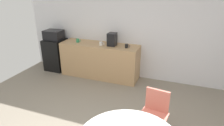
% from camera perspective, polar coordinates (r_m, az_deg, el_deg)
% --- Properties ---
extents(wall_back, '(6.00, 0.10, 2.60)m').
position_cam_1_polar(wall_back, '(5.10, 6.14, 9.89)').
color(wall_back, silver).
rests_on(wall_back, ground_plane).
extents(counter_block, '(2.06, 0.60, 0.90)m').
position_cam_1_polar(counter_block, '(5.28, -3.52, 0.75)').
color(counter_block, tan).
rests_on(counter_block, ground_plane).
extents(mini_fridge, '(0.54, 0.54, 0.89)m').
position_cam_1_polar(mini_fridge, '(5.95, -15.81, 2.38)').
color(mini_fridge, black).
rests_on(mini_fridge, ground_plane).
extents(microwave, '(0.48, 0.38, 0.26)m').
position_cam_1_polar(microwave, '(5.78, -16.40, 7.75)').
color(microwave, black).
rests_on(microwave, mini_fridge).
extents(chair_coral, '(0.48, 0.48, 0.83)m').
position_cam_1_polar(chair_coral, '(3.28, 12.25, -12.87)').
color(chair_coral, silver).
rests_on(chair_coral, ground_plane).
extents(mug_white, '(0.13, 0.08, 0.09)m').
position_cam_1_polar(mug_white, '(5.35, -9.80, 6.37)').
color(mug_white, '#338C59').
rests_on(mug_white, counter_block).
extents(mug_green, '(0.13, 0.08, 0.09)m').
position_cam_1_polar(mug_green, '(5.01, -3.15, 5.60)').
color(mug_green, white).
rests_on(mug_green, counter_block).
extents(mug_red, '(0.13, 0.08, 0.09)m').
position_cam_1_polar(mug_red, '(4.82, 4.23, 4.89)').
color(mug_red, black).
rests_on(mug_red, counter_block).
extents(coffee_maker, '(0.20, 0.24, 0.32)m').
position_cam_1_polar(coffee_maker, '(4.96, 0.04, 6.81)').
color(coffee_maker, black).
rests_on(coffee_maker, counter_block).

